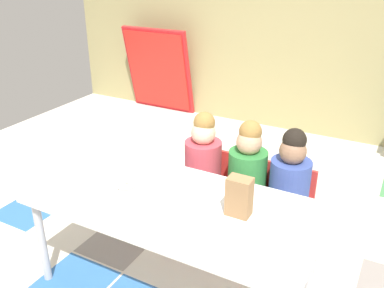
{
  "coord_description": "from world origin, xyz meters",
  "views": [
    {
      "loc": [
        1.19,
        -2.35,
        1.89
      ],
      "look_at": [
        0.11,
        -0.35,
        0.87
      ],
      "focal_mm": 39.21,
      "sensor_mm": 36.0,
      "label": 1
    }
  ],
  "objects_px": {
    "seated_child_middle_seat": "(248,172)",
    "folded_activity_table": "(158,70)",
    "craft_table": "(174,208)",
    "paper_plate_center_table": "(195,197)",
    "seated_child_near_camera": "(204,162)",
    "donut_powdered_on_plate": "(126,184)",
    "paper_bag_brown": "(239,197)",
    "paper_plate_near_edge": "(126,187)",
    "seated_child_far_right": "(290,182)"
  },
  "relations": [
    {
      "from": "paper_plate_near_edge",
      "to": "folded_activity_table",
      "type": "bearing_deg",
      "value": 119.01
    },
    {
      "from": "craft_table",
      "to": "folded_activity_table",
      "type": "xyz_separation_m",
      "value": [
        -1.83,
        2.7,
        -0.03
      ]
    },
    {
      "from": "seated_child_far_right",
      "to": "paper_plate_near_edge",
      "type": "relative_size",
      "value": 5.1
    },
    {
      "from": "seated_child_near_camera",
      "to": "seated_child_middle_seat",
      "type": "bearing_deg",
      "value": 0.0
    },
    {
      "from": "seated_child_middle_seat",
      "to": "paper_plate_center_table",
      "type": "distance_m",
      "value": 0.56
    },
    {
      "from": "seated_child_far_right",
      "to": "folded_activity_table",
      "type": "height_order",
      "value": "folded_activity_table"
    },
    {
      "from": "seated_child_far_right",
      "to": "craft_table",
      "type": "bearing_deg",
      "value": -128.23
    },
    {
      "from": "folded_activity_table",
      "to": "seated_child_far_right",
      "type": "bearing_deg",
      "value": -41.72
    },
    {
      "from": "seated_child_middle_seat",
      "to": "donut_powdered_on_plate",
      "type": "xyz_separation_m",
      "value": [
        -0.53,
        -0.64,
        0.09
      ]
    },
    {
      "from": "folded_activity_table",
      "to": "paper_plate_near_edge",
      "type": "height_order",
      "value": "folded_activity_table"
    },
    {
      "from": "craft_table",
      "to": "donut_powdered_on_plate",
      "type": "xyz_separation_m",
      "value": [
        -0.32,
        -0.01,
        0.08
      ]
    },
    {
      "from": "paper_bag_brown",
      "to": "paper_plate_near_edge",
      "type": "distance_m",
      "value": 0.71
    },
    {
      "from": "craft_table",
      "to": "donut_powdered_on_plate",
      "type": "relative_size",
      "value": 13.8
    },
    {
      "from": "seated_child_middle_seat",
      "to": "folded_activity_table",
      "type": "bearing_deg",
      "value": 134.49
    },
    {
      "from": "seated_child_near_camera",
      "to": "paper_bag_brown",
      "type": "distance_m",
      "value": 0.79
    },
    {
      "from": "seated_child_far_right",
      "to": "donut_powdered_on_plate",
      "type": "xyz_separation_m",
      "value": [
        -0.82,
        -0.64,
        0.09
      ]
    },
    {
      "from": "folded_activity_table",
      "to": "paper_bag_brown",
      "type": "distance_m",
      "value": 3.46
    },
    {
      "from": "paper_bag_brown",
      "to": "seated_child_near_camera",
      "type": "bearing_deg",
      "value": 130.68
    },
    {
      "from": "seated_child_near_camera",
      "to": "paper_plate_near_edge",
      "type": "distance_m",
      "value": 0.68
    },
    {
      "from": "craft_table",
      "to": "paper_bag_brown",
      "type": "relative_size",
      "value": 7.5
    },
    {
      "from": "seated_child_near_camera",
      "to": "folded_activity_table",
      "type": "height_order",
      "value": "folded_activity_table"
    },
    {
      "from": "seated_child_middle_seat",
      "to": "paper_plate_near_edge",
      "type": "relative_size",
      "value": 5.1
    },
    {
      "from": "folded_activity_table",
      "to": "paper_plate_center_table",
      "type": "height_order",
      "value": "folded_activity_table"
    },
    {
      "from": "seated_child_far_right",
      "to": "paper_bag_brown",
      "type": "relative_size",
      "value": 4.17
    },
    {
      "from": "seated_child_far_right",
      "to": "paper_plate_center_table",
      "type": "height_order",
      "value": "seated_child_far_right"
    },
    {
      "from": "seated_child_near_camera",
      "to": "seated_child_far_right",
      "type": "height_order",
      "value": "same"
    },
    {
      "from": "craft_table",
      "to": "seated_child_near_camera",
      "type": "xyz_separation_m",
      "value": [
        -0.12,
        0.63,
        -0.01
      ]
    },
    {
      "from": "seated_child_near_camera",
      "to": "seated_child_far_right",
      "type": "xyz_separation_m",
      "value": [
        0.62,
        0.0,
        0.0
      ]
    },
    {
      "from": "seated_child_near_camera",
      "to": "folded_activity_table",
      "type": "distance_m",
      "value": 2.69
    },
    {
      "from": "paper_bag_brown",
      "to": "folded_activity_table",
      "type": "bearing_deg",
      "value": 129.73
    },
    {
      "from": "seated_child_far_right",
      "to": "paper_plate_near_edge",
      "type": "bearing_deg",
      "value": -141.88
    },
    {
      "from": "craft_table",
      "to": "folded_activity_table",
      "type": "distance_m",
      "value": 3.26
    },
    {
      "from": "seated_child_near_camera",
      "to": "seated_child_far_right",
      "type": "distance_m",
      "value": 0.62
    },
    {
      "from": "paper_bag_brown",
      "to": "donut_powdered_on_plate",
      "type": "relative_size",
      "value": 1.84
    },
    {
      "from": "paper_plate_center_table",
      "to": "donut_powdered_on_plate",
      "type": "xyz_separation_m",
      "value": [
        -0.41,
        -0.1,
        0.02
      ]
    },
    {
      "from": "seated_child_near_camera",
      "to": "seated_child_middle_seat",
      "type": "height_order",
      "value": "same"
    },
    {
      "from": "craft_table",
      "to": "seated_child_near_camera",
      "type": "height_order",
      "value": "seated_child_near_camera"
    },
    {
      "from": "seated_child_far_right",
      "to": "donut_powdered_on_plate",
      "type": "bearing_deg",
      "value": -141.88
    },
    {
      "from": "craft_table",
      "to": "paper_bag_brown",
      "type": "distance_m",
      "value": 0.41
    },
    {
      "from": "craft_table",
      "to": "paper_plate_center_table",
      "type": "distance_m",
      "value": 0.14
    },
    {
      "from": "seated_child_near_camera",
      "to": "donut_powdered_on_plate",
      "type": "xyz_separation_m",
      "value": [
        -0.2,
        -0.64,
        0.09
      ]
    },
    {
      "from": "folded_activity_table",
      "to": "paper_plate_near_edge",
      "type": "relative_size",
      "value": 6.04
    },
    {
      "from": "paper_bag_brown",
      "to": "paper_plate_center_table",
      "type": "distance_m",
      "value": 0.31
    },
    {
      "from": "folded_activity_table",
      "to": "paper_plate_center_table",
      "type": "bearing_deg",
      "value": -53.72
    },
    {
      "from": "seated_child_far_right",
      "to": "seated_child_middle_seat",
      "type": "bearing_deg",
      "value": 180.0
    },
    {
      "from": "seated_child_near_camera",
      "to": "donut_powdered_on_plate",
      "type": "bearing_deg",
      "value": -107.36
    },
    {
      "from": "craft_table",
      "to": "donut_powdered_on_plate",
      "type": "distance_m",
      "value": 0.33
    },
    {
      "from": "paper_bag_brown",
      "to": "donut_powdered_on_plate",
      "type": "height_order",
      "value": "paper_bag_brown"
    },
    {
      "from": "seated_child_middle_seat",
      "to": "folded_activity_table",
      "type": "height_order",
      "value": "folded_activity_table"
    },
    {
      "from": "paper_bag_brown",
      "to": "paper_plate_near_edge",
      "type": "relative_size",
      "value": 1.22
    }
  ]
}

